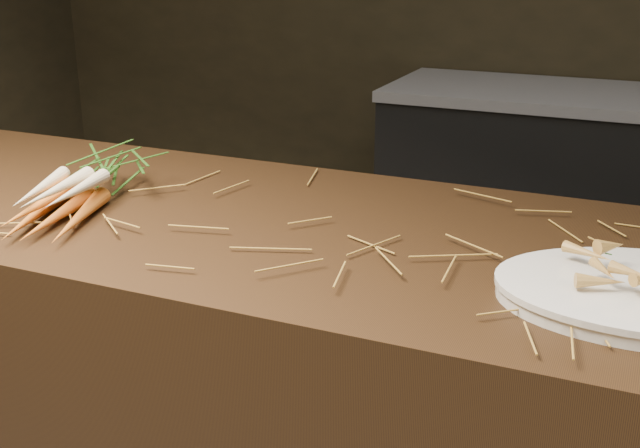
{
  "coord_description": "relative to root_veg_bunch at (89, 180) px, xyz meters",
  "views": [
    {
      "loc": [
        0.39,
        -0.89,
        1.37
      ],
      "look_at": [
        -0.07,
        0.16,
        0.96
      ],
      "focal_mm": 45.0,
      "sensor_mm": 36.0,
      "label": 1
    }
  ],
  "objects": [
    {
      "name": "straw_bedding",
      "position": [
        0.59,
        0.04,
        -0.03
      ],
      "size": [
        1.4,
        0.6,
        0.02
      ],
      "primitive_type": null,
      "color": "olive",
      "rests_on": "main_counter"
    },
    {
      "name": "root_veg_bunch",
      "position": [
        0.0,
        0.0,
        0.0
      ],
      "size": [
        0.25,
        0.47,
        0.09
      ],
      "rotation": [
        0.0,
        0.0,
        0.25
      ],
      "color": "#CB5E21",
      "rests_on": "main_counter"
    },
    {
      "name": "back_counter",
      "position": [
        0.89,
        1.92,
        -0.52
      ],
      "size": [
        1.82,
        0.62,
        0.84
      ],
      "color": "black",
      "rests_on": "ground"
    }
  ]
}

